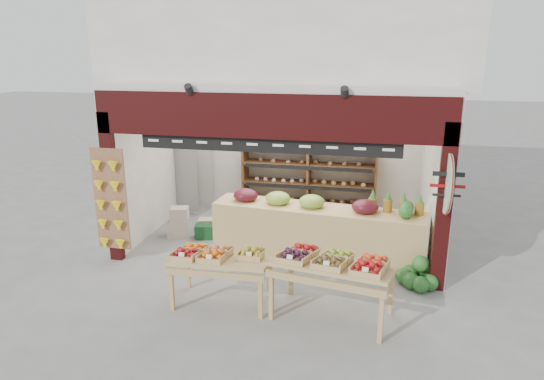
{
  "coord_description": "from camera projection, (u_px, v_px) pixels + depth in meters",
  "views": [
    {
      "loc": [
        1.65,
        -8.36,
        3.65
      ],
      "look_at": [
        -0.08,
        -0.2,
        1.21
      ],
      "focal_mm": 32.0,
      "sensor_mm": 36.0,
      "label": 1
    }
  ],
  "objects": [
    {
      "name": "mid_counter",
      "position": [
        316.0,
        230.0,
        8.71
      ],
      "size": [
        3.82,
        1.14,
        1.17
      ],
      "color": "tan",
      "rests_on": "ground"
    },
    {
      "name": "watermelon_pile",
      "position": [
        418.0,
        276.0,
        7.7
      ],
      "size": [
        0.65,
        0.65,
        0.51
      ],
      "color": "#1B4C19",
      "rests_on": "ground"
    },
    {
      "name": "display_table_left",
      "position": [
        215.0,
        257.0,
        7.1
      ],
      "size": [
        1.45,
        0.83,
        0.93
      ],
      "color": "tan",
      "rests_on": "ground"
    },
    {
      "name": "refrigerator",
      "position": [
        192.0,
        174.0,
        11.18
      ],
      "size": [
        0.81,
        0.81,
        1.76
      ],
      "primitive_type": "cube",
      "rotation": [
        0.0,
        0.0,
        -0.2
      ],
      "color": "silver",
      "rests_on": "ground"
    },
    {
      "name": "shop_structure",
      "position": [
        295.0,
        35.0,
        9.62
      ],
      "size": [
        6.36,
        5.12,
        5.4
      ],
      "color": "white",
      "rests_on": "ground"
    },
    {
      "name": "display_table_right",
      "position": [
        333.0,
        263.0,
        6.65
      ],
      "size": [
        1.77,
        1.19,
        1.04
      ],
      "color": "tan",
      "rests_on": "ground"
    },
    {
      "name": "gift_sign",
      "position": [
        447.0,
        184.0,
        7.09
      ],
      "size": [
        0.04,
        0.93,
        0.92
      ],
      "color": "#B0DDBF",
      "rests_on": "ground"
    },
    {
      "name": "banana_board",
      "position": [
        110.0,
        202.0,
        8.33
      ],
      "size": [
        0.6,
        0.15,
        1.8
      ],
      "color": "#936343",
      "rests_on": "ground"
    },
    {
      "name": "ground",
      "position": [
        278.0,
        249.0,
        9.2
      ],
      "size": [
        60.0,
        60.0,
        0.0
      ],
      "primitive_type": "plane",
      "color": "slate",
      "rests_on": "ground"
    },
    {
      "name": "back_shelving",
      "position": [
        309.0,
        168.0,
        10.65
      ],
      "size": [
        2.96,
        0.48,
        1.83
      ],
      "color": "brown",
      "rests_on": "ground"
    },
    {
      "name": "cardboard_stack",
      "position": [
        190.0,
        225.0,
        9.78
      ],
      "size": [
        1.0,
        0.78,
        0.61
      ],
      "color": "beige",
      "rests_on": "ground"
    }
  ]
}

